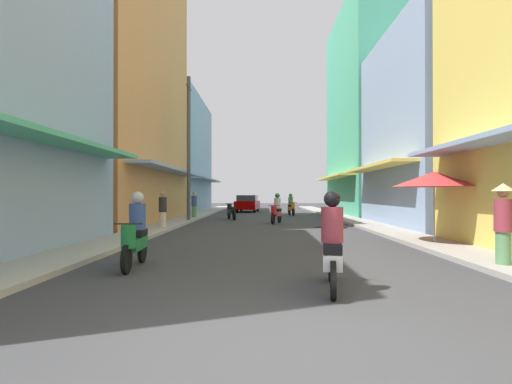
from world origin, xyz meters
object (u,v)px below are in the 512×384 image
motorbike_black (231,211)px  motorbike_orange (291,206)px  pedestrian_foreground (194,205)px  pedestrian_midway (163,210)px  motorbike_white (332,246)px  parked_car (248,203)px  motorbike_green (135,234)px  pedestrian_far (503,221)px  vendor_umbrella (434,179)px  utility_pole (189,148)px  motorbike_red (277,210)px

motorbike_black → motorbike_orange: size_ratio=0.96×
pedestrian_foreground → pedestrian_midway: pedestrian_foreground is taller
motorbike_white → parked_car: 27.46m
parked_car → pedestrian_foreground: (-2.89, -9.83, 0.11)m
motorbike_green → pedestrian_far: 7.46m
vendor_umbrella → utility_pole: 13.45m
motorbike_white → parked_car: (-2.42, 27.36, 0.04)m
parked_car → pedestrian_far: pedestrian_far is taller
motorbike_white → pedestrian_far: bearing=23.9°
pedestrian_far → pedestrian_midway: pedestrian_far is taller
motorbike_black → pedestrian_midway: pedestrian_midway is taller
motorbike_orange → parked_car: size_ratio=0.42×
motorbike_black → motorbike_green: motorbike_green is taller
motorbike_red → motorbike_orange: 7.61m
motorbike_red → vendor_umbrella: 9.86m
motorbike_green → utility_pole: bearing=96.2°
vendor_umbrella → utility_pole: (-9.13, 9.65, 2.11)m
motorbike_orange → pedestrian_foreground: 7.45m
motorbike_white → pedestrian_foreground: (-5.31, 17.53, 0.14)m
motorbike_black → parked_car: (0.59, 10.07, 0.24)m
motorbike_red → parked_car: 13.41m
pedestrian_foreground → motorbike_white: bearing=-73.1°
motorbike_orange → pedestrian_foreground: bearing=-146.9°
motorbike_red → motorbike_white: 14.11m
pedestrian_far → motorbike_green: bearing=178.8°
motorbike_black → motorbike_orange: 5.85m
pedestrian_far → motorbike_orange: bearing=97.9°
motorbike_orange → parked_car: motorbike_orange is taller
parked_car → pedestrian_midway: pedestrian_midway is taller
parked_car → vendor_umbrella: size_ratio=1.77×
motorbike_orange → utility_pole: bearing=-132.7°
motorbike_orange → utility_pole: utility_pole is taller
motorbike_black → vendor_umbrella: size_ratio=0.72×
motorbike_red → motorbike_orange: size_ratio=0.97×
motorbike_green → pedestrian_foreground: size_ratio=1.07×
pedestrian_far → motorbike_red: bearing=108.2°
motorbike_white → vendor_umbrella: 6.77m
vendor_umbrella → motorbike_red: bearing=116.4°
motorbike_red → pedestrian_foreground: size_ratio=1.03×
motorbike_black → vendor_umbrella: bearing=-59.7°
pedestrian_midway → utility_pole: 5.63m
motorbike_green → vendor_umbrella: bearing=24.7°
pedestrian_far → utility_pole: utility_pole is taller
motorbike_orange → parked_car: (-3.35, 5.76, 0.04)m
motorbike_white → motorbike_green: (-3.74, 1.80, 0.00)m
pedestrian_foreground → pedestrian_far: (9.02, -15.89, 0.13)m
parked_car → motorbike_white: bearing=-84.9°
motorbike_black → pedestrian_midway: bearing=-109.1°
motorbike_black → motorbike_white: (3.01, -17.29, 0.20)m
motorbike_red → motorbike_orange: (1.31, 7.49, 0.00)m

